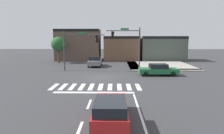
# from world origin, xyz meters

# --- Properties ---
(ground_plane) EXTENTS (120.00, 120.00, 0.00)m
(ground_plane) POSITION_xyz_m (0.00, 0.00, 0.00)
(ground_plane) COLOR #353538
(crosswalk_near) EXTENTS (8.31, 2.61, 0.01)m
(crosswalk_near) POSITION_xyz_m (-0.00, -4.50, 0.00)
(crosswalk_near) COLOR silver
(crosswalk_near) RESTS_ON ground_plane
(lane_markings) EXTENTS (6.80, 20.25, 0.01)m
(lane_markings) POSITION_xyz_m (1.11, -12.02, 0.00)
(lane_markings) COLOR white
(lane_markings) RESTS_ON ground_plane
(bike_detector_marking) EXTENTS (1.09, 1.09, 0.01)m
(bike_detector_marking) POSITION_xyz_m (1.83, -8.04, 0.00)
(bike_detector_marking) COLOR yellow
(bike_detector_marking) RESTS_ON ground_plane
(curb_corner_northeast) EXTENTS (10.00, 10.60, 0.15)m
(curb_corner_northeast) POSITION_xyz_m (8.49, 9.42, 0.07)
(curb_corner_northeast) COLOR #9E998E
(curb_corner_northeast) RESTS_ON ground_plane
(storefront_row) EXTENTS (25.68, 5.81, 6.22)m
(storefront_row) POSITION_xyz_m (2.01, 18.81, 2.73)
(storefront_row) COLOR brown
(storefront_row) RESTS_ON ground_plane
(traffic_signal_northwest) EXTENTS (5.64, 0.32, 5.45)m
(traffic_signal_northwest) POSITION_xyz_m (-3.13, 5.00, 3.76)
(traffic_signal_northwest) COLOR #383A3D
(traffic_signal_northwest) RESTS_ON ground_plane
(traffic_signal_northeast) EXTENTS (4.63, 0.32, 5.91)m
(traffic_signal_northeast) POSITION_xyz_m (3.52, 5.17, 4.08)
(traffic_signal_northeast) COLOR #383A3D
(traffic_signal_northeast) RESTS_ON ground_plane
(car_gray) EXTENTS (1.95, 4.41, 1.61)m
(car_gray) POSITION_xyz_m (-1.42, 9.36, 0.80)
(car_gray) COLOR slate
(car_gray) RESTS_ON ground_plane
(car_green) EXTENTS (4.64, 1.80, 1.39)m
(car_green) POSITION_xyz_m (7.01, 1.46, 0.70)
(car_green) COLOR #1E6638
(car_green) RESTS_ON ground_plane
(car_red) EXTENTS (1.79, 4.65, 1.46)m
(car_red) POSITION_xyz_m (1.54, -12.58, 0.74)
(car_red) COLOR red
(car_red) RESTS_ON ground_plane
(roadside_tree) EXTENTS (2.61, 2.61, 4.71)m
(roadside_tree) POSITION_xyz_m (-8.50, 14.00, 3.36)
(roadside_tree) COLOR #4C3823
(roadside_tree) RESTS_ON ground_plane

